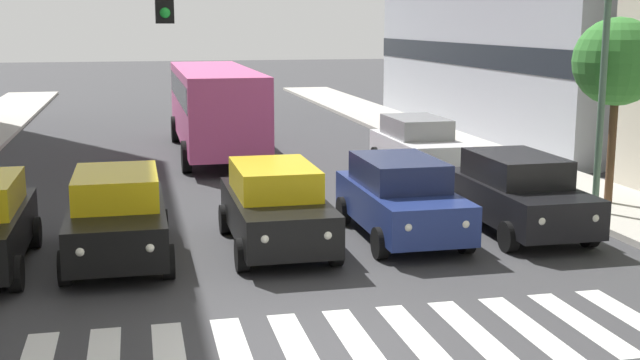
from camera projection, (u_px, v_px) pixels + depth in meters
name	position (u px, v px, depth m)	size (l,w,h in m)	color
ground_plane	(328.00, 345.00, 11.85)	(180.00, 180.00, 0.00)	#38383A
crosswalk_markings	(328.00, 345.00, 11.85)	(10.35, 2.80, 0.01)	silver
car_0	(517.00, 193.00, 18.14)	(2.02, 4.44, 1.72)	black
car_1	(400.00, 197.00, 17.66)	(2.02, 4.44, 1.72)	navy
car_2	(276.00, 206.00, 16.84)	(2.02, 4.44, 1.72)	black
car_3	(117.00, 215.00, 16.02)	(2.02, 4.44, 1.72)	black
car_row2_0	(417.00, 145.00, 25.22)	(2.02, 4.44, 1.72)	silver
bus_behind_traffic	(214.00, 101.00, 28.89)	(2.78, 10.50, 3.00)	#DB5193
street_lamp_left	(591.00, 9.00, 18.60)	(2.80, 0.28, 7.83)	#4C6B56
street_tree_1	(617.00, 63.00, 19.91)	(2.15, 2.15, 4.57)	#513823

